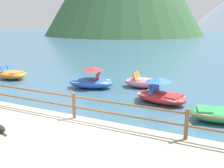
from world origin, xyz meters
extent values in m
plane|color=#38607A|center=(0.00, 40.00, 0.00)|extent=(200.00, 200.00, 0.00)
cylinder|color=brown|center=(0.00, 1.55, 0.88)|extent=(0.12, 0.12, 0.95)
cylinder|color=brown|center=(3.97, 1.55, 0.88)|extent=(0.12, 0.12, 0.95)
cylinder|color=brown|center=(0.00, 1.55, 1.21)|extent=(23.80, 0.07, 0.07)
cylinder|color=brown|center=(0.00, 1.55, 0.83)|extent=(23.80, 0.07, 0.07)
cylinder|color=black|center=(-1.06, -0.66, 0.44)|extent=(0.22, 0.09, 0.04)
ellipsoid|color=black|center=(-1.58, -0.33, 0.44)|extent=(0.21, 0.11, 0.07)
ellipsoid|color=orange|center=(-8.63, 6.66, 0.29)|extent=(2.22, 1.34, 0.59)
cube|color=silver|center=(-8.63, 6.66, 0.39)|extent=(1.73, 1.10, 0.06)
cube|color=blue|center=(-8.80, 6.39, 0.46)|extent=(0.40, 0.40, 0.08)
cube|color=blue|center=(-8.98, 6.39, 0.68)|extent=(0.21, 0.40, 0.43)
cube|color=blue|center=(-8.80, 6.93, 0.46)|extent=(0.40, 0.40, 0.08)
cube|color=blue|center=(-8.98, 6.93, 0.68)|extent=(0.21, 0.40, 0.43)
cube|color=orange|center=(-8.02, 6.66, 0.45)|extent=(0.49, 0.94, 0.12)
ellipsoid|color=red|center=(1.95, 5.98, 0.26)|extent=(2.83, 1.90, 0.53)
cube|color=silver|center=(1.95, 5.98, 0.35)|extent=(2.22, 1.54, 0.06)
cube|color=blue|center=(1.70, 5.77, 0.42)|extent=(0.48, 0.48, 0.08)
cube|color=blue|center=(1.53, 5.81, 0.64)|extent=(0.30, 0.44, 0.43)
cube|color=blue|center=(1.83, 6.28, 0.42)|extent=(0.48, 0.48, 0.08)
cube|color=blue|center=(1.65, 6.32, 0.64)|extent=(0.30, 0.44, 0.43)
cube|color=red|center=(2.65, 5.81, 0.41)|extent=(0.77, 1.04, 0.12)
cone|color=blue|center=(1.83, 6.01, 1.12)|extent=(1.53, 1.53, 0.22)
ellipsoid|color=green|center=(4.77, 4.63, 0.28)|extent=(2.64, 1.83, 0.56)
cube|color=silver|center=(4.77, 4.63, 0.38)|extent=(2.08, 1.48, 0.06)
cube|color=green|center=(4.13, 4.46, 0.44)|extent=(0.74, 0.99, 0.12)
ellipsoid|color=pink|center=(0.14, 8.34, 0.30)|extent=(2.16, 1.21, 0.60)
cube|color=silver|center=(0.14, 8.34, 0.40)|extent=(1.69, 0.99, 0.06)
cube|color=orange|center=(-0.01, 8.11, 0.47)|extent=(0.41, 0.41, 0.08)
cube|color=orange|center=(-0.19, 8.10, 0.69)|extent=(0.22, 0.41, 0.43)
cube|color=orange|center=(-0.02, 8.57, 0.47)|extent=(0.41, 0.41, 0.08)
cube|color=orange|center=(-0.20, 8.56, 0.69)|extent=(0.22, 0.41, 0.43)
cube|color=pink|center=(0.73, 8.36, 0.46)|extent=(0.49, 0.81, 0.12)
ellipsoid|color=blue|center=(-2.48, 6.92, 0.30)|extent=(2.85, 1.97, 0.59)
cube|color=silver|center=(-2.48, 6.92, 0.40)|extent=(2.24, 1.59, 0.06)
cube|color=red|center=(-2.37, 7.23, 0.47)|extent=(0.50, 0.50, 0.08)
cube|color=red|center=(-2.19, 7.28, 0.69)|extent=(0.31, 0.44, 0.43)
cube|color=red|center=(-2.22, 6.73, 0.47)|extent=(0.50, 0.50, 0.08)
cube|color=red|center=(-2.05, 6.78, 0.69)|extent=(0.31, 0.44, 0.43)
cube|color=blue|center=(-3.17, 6.73, 0.46)|extent=(0.80, 1.03, 0.12)
cone|color=red|center=(-2.36, 6.96, 1.17)|extent=(1.53, 1.53, 0.22)
camera|label=1|loc=(5.16, -5.84, 3.83)|focal=41.79mm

